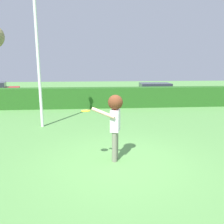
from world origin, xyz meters
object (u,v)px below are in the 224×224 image
person (115,117)px  parked_car_green (155,91)px  lamppost (37,42)px  frisbee (86,111)px

person → parked_car_green: person is taller
person → lamppost: bearing=126.3°
frisbee → parked_car_green: bearing=65.8°
frisbee → lamppost: bearing=116.8°
person → parked_car_green: bearing=69.0°
frisbee → lamppost: 4.81m
lamppost → parked_car_green: bearing=45.4°
parked_car_green → person: bearing=-111.0°
person → frisbee: person is taller
lamppost → parked_car_green: 10.08m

